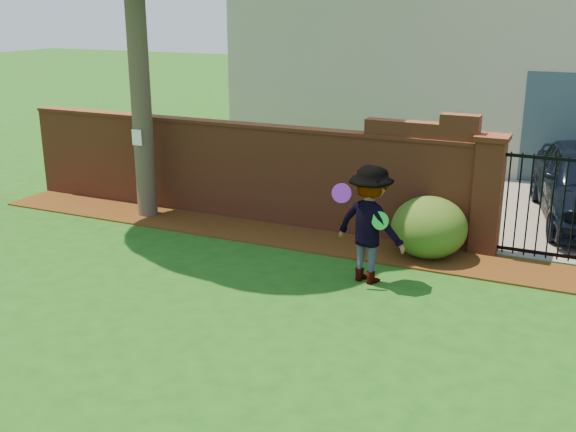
% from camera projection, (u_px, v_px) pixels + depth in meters
% --- Properties ---
extents(ground, '(80.00, 80.00, 0.01)m').
position_uv_depth(ground, '(226.00, 327.00, 8.38)').
color(ground, '#194C13').
rests_on(ground, ground).
extents(mulch_bed, '(11.10, 1.08, 0.03)m').
position_uv_depth(mulch_bed, '(275.00, 235.00, 11.64)').
color(mulch_bed, '#3D210B').
rests_on(mulch_bed, ground).
extents(brick_wall, '(8.70, 0.31, 2.16)m').
position_uv_depth(brick_wall, '(238.00, 168.00, 12.37)').
color(brick_wall, brown).
rests_on(brick_wall, ground).
extents(pillar_left, '(0.50, 0.50, 1.88)m').
position_uv_depth(pillar_left, '(488.00, 194.00, 10.60)').
color(pillar_left, brown).
rests_on(pillar_left, ground).
extents(iron_gate, '(1.78, 0.03, 1.60)m').
position_uv_depth(iron_gate, '(563.00, 209.00, 10.19)').
color(iron_gate, black).
rests_on(iron_gate, ground).
extents(driveway, '(3.20, 8.00, 0.01)m').
position_uv_depth(driveway, '(572.00, 197.00, 13.91)').
color(driveway, slate).
rests_on(driveway, ground).
extents(house, '(12.40, 6.40, 6.30)m').
position_uv_depth(house, '(491.00, 28.00, 17.43)').
color(house, beige).
rests_on(house, ground).
extents(paper_notice, '(0.20, 0.01, 0.28)m').
position_uv_depth(paper_notice, '(137.00, 137.00, 12.15)').
color(paper_notice, white).
rests_on(paper_notice, tree).
extents(shrub_left, '(1.17, 1.17, 0.96)m').
position_uv_depth(shrub_left, '(429.00, 227.00, 10.55)').
color(shrub_left, '#254F17').
rests_on(shrub_left, ground).
extents(man, '(1.22, 0.91, 1.68)m').
position_uv_depth(man, '(368.00, 225.00, 9.51)').
color(man, gray).
rests_on(man, ground).
extents(frisbee_purple, '(0.28, 0.14, 0.27)m').
position_uv_depth(frisbee_purple, '(342.00, 193.00, 9.29)').
color(frisbee_purple, purple).
rests_on(frisbee_purple, man).
extents(frisbee_green, '(0.26, 0.11, 0.25)m').
position_uv_depth(frisbee_green, '(380.00, 221.00, 9.23)').
color(frisbee_green, green).
rests_on(frisbee_green, man).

